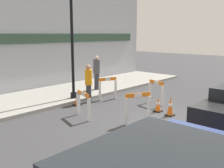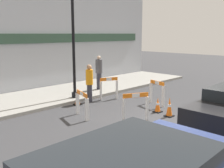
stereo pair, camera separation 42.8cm
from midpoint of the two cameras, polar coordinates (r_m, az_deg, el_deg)
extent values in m
plane|color=#38383A|center=(9.11, 13.07, -8.93)|extent=(60.00, 60.00, 0.00)
cube|color=gray|center=(13.33, -10.71, -2.19)|extent=(18.00, 3.62, 0.14)
cube|color=#A3A8B2|center=(14.59, -15.41, 9.36)|extent=(18.00, 0.12, 5.50)
cube|color=#2D4738|center=(14.49, -15.20, 9.56)|extent=(16.20, 0.10, 0.50)
cylinder|color=black|center=(12.24, -7.09, -2.34)|extent=(0.29, 0.29, 0.24)
cylinder|color=black|center=(11.93, -7.34, 8.01)|extent=(0.13, 0.13, 4.65)
cube|color=white|center=(12.40, 2.05, -1.19)|extent=(0.11, 0.14, 0.90)
cube|color=white|center=(12.09, -1.43, -1.51)|extent=(0.11, 0.14, 0.90)
cube|color=orange|center=(12.14, 0.33, 1.07)|extent=(0.81, 0.36, 0.15)
cube|color=white|center=(12.14, 0.33, 1.07)|extent=(0.25, 0.13, 0.14)
cube|color=white|center=(10.10, -6.29, -4.29)|extent=(0.14, 0.10, 0.82)
cube|color=white|center=(9.29, -4.14, -5.61)|extent=(0.14, 0.10, 0.82)
cube|color=orange|center=(9.57, -5.32, -2.12)|extent=(0.31, 0.94, 0.15)
cube|color=white|center=(9.57, -5.32, -2.12)|extent=(0.12, 0.29, 0.14)
cube|color=white|center=(8.84, 3.93, -6.10)|extent=(0.11, 0.14, 0.93)
cube|color=white|center=(9.19, 8.95, -5.54)|extent=(0.11, 0.14, 0.93)
cube|color=orange|center=(8.86, 6.57, -2.46)|extent=(0.84, 0.44, 0.15)
cube|color=white|center=(8.86, 6.57, -2.46)|extent=(0.26, 0.15, 0.13)
cube|color=white|center=(11.25, 12.17, -2.69)|extent=(0.14, 0.09, 0.90)
cube|color=white|center=(11.83, 9.47, -1.92)|extent=(0.14, 0.09, 0.90)
cube|color=orange|center=(11.43, 10.88, 0.27)|extent=(0.23, 0.85, 0.15)
cube|color=white|center=(11.43, 10.88, 0.27)|extent=(0.09, 0.26, 0.14)
cube|color=black|center=(11.49, -6.44, -4.45)|extent=(0.30, 0.30, 0.04)
cone|color=orange|center=(11.43, -6.47, -3.31)|extent=(0.22, 0.22, 0.43)
cylinder|color=white|center=(11.42, -6.47, -3.21)|extent=(0.13, 0.13, 0.06)
cube|color=black|center=(10.59, 11.03, -5.91)|extent=(0.30, 0.30, 0.04)
cone|color=orange|center=(10.51, 11.09, -4.40)|extent=(0.23, 0.23, 0.54)
cylinder|color=white|center=(10.51, 11.09, -4.26)|extent=(0.13, 0.13, 0.08)
cube|color=black|center=(10.15, 13.51, -6.76)|extent=(0.30, 0.30, 0.04)
cone|color=orange|center=(10.05, 13.60, -4.76)|extent=(0.23, 0.23, 0.69)
cylinder|color=white|center=(10.04, 13.61, -4.57)|extent=(0.13, 0.13, 0.10)
cylinder|color=#33333D|center=(11.85, -3.87, -2.02)|extent=(0.24, 0.24, 0.81)
cylinder|color=orange|center=(11.71, -3.91, 1.51)|extent=(0.33, 0.33, 0.67)
sphere|color=tan|center=(11.64, -3.94, 3.69)|extent=(0.24, 0.24, 0.23)
cylinder|color=#33333D|center=(13.88, -1.95, 0.63)|extent=(0.26, 0.26, 0.86)
cylinder|color=#4C4C51|center=(13.76, -1.97, 3.87)|extent=(0.37, 0.37, 0.72)
sphere|color=beige|center=(13.71, -1.98, 5.77)|extent=(0.20, 0.20, 0.20)
cylinder|color=black|center=(6.81, 18.88, -13.51)|extent=(0.60, 0.18, 0.60)
camera|label=1|loc=(0.21, -88.87, 0.22)|focal=42.00mm
camera|label=2|loc=(0.21, 91.13, -0.22)|focal=42.00mm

